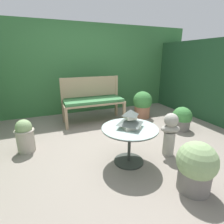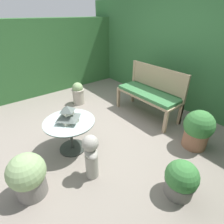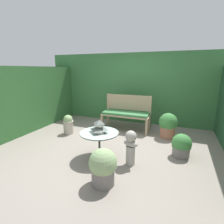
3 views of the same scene
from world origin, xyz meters
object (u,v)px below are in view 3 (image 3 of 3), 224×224
(potted_plant_patio_mid, at_px, (68,124))
(potted_plant_bench_right, at_px, (181,146))
(garden_bench, at_px, (126,115))
(garden_bust, at_px, (131,146))
(potted_plant_bench_left, at_px, (103,167))
(patio_table, at_px, (99,138))
(pagoda_birdhouse, at_px, (99,127))
(potted_plant_path_edge, at_px, (168,125))

(potted_plant_patio_mid, distance_m, potted_plant_bench_right, 3.04)
(garden_bench, xyz_separation_m, garden_bust, (0.69, -1.87, -0.09))
(garden_bust, bearing_deg, garden_bench, 128.20)
(garden_bench, height_order, potted_plant_patio_mid, garden_bench)
(garden_bench, relative_size, potted_plant_bench_left, 2.33)
(garden_bust, bearing_deg, patio_table, -165.44)
(garden_bust, xyz_separation_m, potted_plant_bench_right, (0.91, 0.71, -0.15))
(potted_plant_bench_left, bearing_deg, potted_plant_bench_right, 51.74)
(patio_table, bearing_deg, pagoda_birdhouse, 0.00)
(potted_plant_patio_mid, bearing_deg, potted_plant_bench_left, -42.32)
(potted_plant_bench_right, bearing_deg, garden_bench, 144.00)
(potted_plant_bench_left, bearing_deg, pagoda_birdhouse, 119.19)
(patio_table, xyz_separation_m, potted_plant_bench_right, (1.59, 0.67, -0.20))
(garden_bust, distance_m, potted_plant_path_edge, 1.80)
(patio_table, bearing_deg, potted_plant_path_edge, 53.70)
(potted_plant_patio_mid, distance_m, potted_plant_bench_left, 2.54)
(garden_bench, distance_m, potted_plant_path_edge, 1.25)
(patio_table, relative_size, pagoda_birdhouse, 2.54)
(potted_plant_bench_left, bearing_deg, potted_plant_patio_mid, 137.68)
(garden_bust, height_order, potted_plant_bench_left, garden_bust)
(patio_table, relative_size, potted_plant_path_edge, 1.18)
(garden_bench, bearing_deg, patio_table, -89.91)
(pagoda_birdhouse, relative_size, potted_plant_path_edge, 0.46)
(patio_table, relative_size, potted_plant_bench_left, 1.31)
(potted_plant_patio_mid, height_order, potted_plant_bench_left, potted_plant_bench_left)
(potted_plant_patio_mid, height_order, potted_plant_path_edge, potted_plant_path_edge)
(garden_bust, bearing_deg, potted_plant_bench_right, 55.94)
(pagoda_birdhouse, xyz_separation_m, potted_plant_patio_mid, (-1.43, 0.92, -0.38))
(potted_plant_bench_left, bearing_deg, potted_plant_path_edge, 72.26)
(pagoda_birdhouse, distance_m, potted_plant_bench_left, 0.97)
(potted_plant_patio_mid, height_order, potted_plant_bench_right, potted_plant_patio_mid)
(potted_plant_bench_right, bearing_deg, patio_table, -157.28)
(pagoda_birdhouse, distance_m, potted_plant_path_edge, 2.10)
(pagoda_birdhouse, bearing_deg, potted_plant_bench_right, 22.72)
(potted_plant_path_edge, bearing_deg, patio_table, -126.30)
(garden_bench, xyz_separation_m, potted_plant_bench_right, (1.59, -1.16, -0.24))
(garden_bust, relative_size, potted_plant_bench_right, 1.38)
(potted_plant_patio_mid, bearing_deg, patio_table, -32.60)
(garden_bench, relative_size, garden_bust, 2.06)
(pagoda_birdhouse, height_order, potted_plant_bench_right, pagoda_birdhouse)
(garden_bench, distance_m, potted_plant_bench_left, 2.66)
(pagoda_birdhouse, bearing_deg, potted_plant_path_edge, 53.70)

